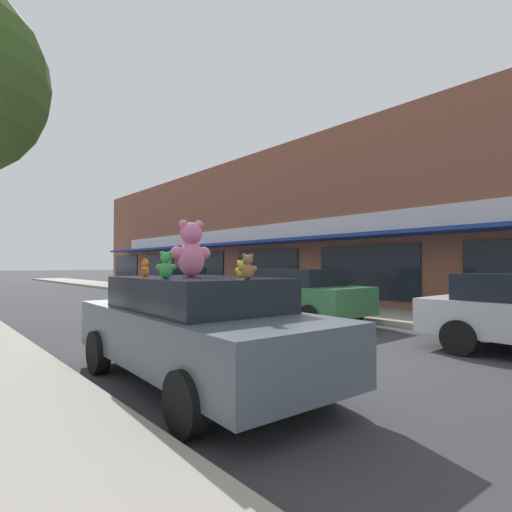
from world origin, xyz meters
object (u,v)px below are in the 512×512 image
(teddy_bear_blue, at_px, (169,269))
(teddy_bear_giant, at_px, (191,249))
(teddy_bear_green, at_px, (166,265))
(parked_car_far_right, at_px, (175,284))
(plush_art_car, at_px, (196,327))
(parked_car_far_center, at_px, (295,293))
(teddy_bear_brown, at_px, (248,267))
(teddy_bear_yellow, at_px, (240,269))
(teddy_bear_orange, at_px, (145,268))

(teddy_bear_blue, bearing_deg, teddy_bear_giant, 102.62)
(teddy_bear_green, xyz_separation_m, teddy_bear_blue, (0.71, 1.27, -0.05))
(teddy_bear_green, relative_size, parked_car_far_right, 0.08)
(plush_art_car, distance_m, teddy_bear_green, 1.08)
(teddy_bear_giant, bearing_deg, parked_car_far_center, -135.28)
(teddy_bear_brown, distance_m, parked_car_far_right, 12.97)
(teddy_bear_brown, xyz_separation_m, parked_car_far_center, (5.51, 4.54, -0.81))
(teddy_bear_brown, distance_m, parked_car_far_center, 7.18)
(teddy_bear_green, xyz_separation_m, parked_car_far_right, (6.14, 10.88, -0.82))
(teddy_bear_green, distance_m, teddy_bear_blue, 1.45)
(teddy_bear_yellow, distance_m, teddy_bear_brown, 0.93)
(teddy_bear_orange, distance_m, teddy_bear_brown, 1.99)
(teddy_bear_brown, height_order, parked_car_far_center, teddy_bear_brown)
(teddy_bear_yellow, bearing_deg, parked_car_far_right, -52.92)
(parked_car_far_center, bearing_deg, teddy_bear_yellow, -143.13)
(teddy_bear_orange, height_order, parked_car_far_right, teddy_bear_orange)
(teddy_bear_yellow, bearing_deg, teddy_bear_green, 59.12)
(parked_car_far_center, bearing_deg, teddy_bear_brown, -140.51)
(parked_car_far_right, bearing_deg, teddy_bear_green, -119.44)
(parked_car_far_center, xyz_separation_m, parked_car_far_right, (0.00, 7.18, 0.01))
(teddy_bear_blue, bearing_deg, teddy_bear_green, 74.30)
(parked_car_far_right, bearing_deg, teddy_bear_blue, -119.47)
(plush_art_car, relative_size, teddy_bear_green, 13.57)
(teddy_bear_yellow, relative_size, teddy_bear_blue, 1.02)
(plush_art_car, bearing_deg, parked_car_far_right, 65.15)
(teddy_bear_brown, xyz_separation_m, parked_car_far_right, (5.51, 11.72, -0.80))
(teddy_bear_yellow, distance_m, parked_car_far_right, 12.05)
(plush_art_car, distance_m, teddy_bear_brown, 1.39)
(plush_art_car, relative_size, teddy_bear_yellow, 19.38)
(teddy_bear_green, bearing_deg, parked_car_far_center, -111.23)
(teddy_bear_green, height_order, teddy_bear_blue, teddy_bear_green)
(teddy_bear_giant, bearing_deg, teddy_bear_brown, 102.24)
(teddy_bear_orange, height_order, parked_car_far_center, teddy_bear_orange)
(teddy_bear_blue, height_order, parked_car_far_center, teddy_bear_blue)
(teddy_bear_giant, xyz_separation_m, teddy_bear_blue, (0.01, 0.71, -0.29))
(teddy_bear_green, bearing_deg, teddy_bear_blue, -81.52)
(plush_art_car, distance_m, teddy_bear_yellow, 1.02)
(parked_car_far_center, bearing_deg, teddy_bear_orange, -156.36)
(teddy_bear_giant, distance_m, parked_car_far_right, 11.72)
(plush_art_car, xyz_separation_m, teddy_bear_blue, (0.11, 1.00, 0.81))
(teddy_bear_brown, bearing_deg, teddy_bear_blue, -53.15)
(teddy_bear_giant, bearing_deg, plush_art_car, 86.36)
(teddy_bear_brown, bearing_deg, teddy_bear_giant, -53.68)
(teddy_bear_giant, relative_size, teddy_bear_orange, 3.16)
(teddy_bear_giant, distance_m, teddy_bear_green, 0.92)
(teddy_bear_brown, bearing_deg, teddy_bear_orange, -39.78)
(teddy_bear_giant, bearing_deg, teddy_bear_orange, -36.22)
(teddy_bear_yellow, xyz_separation_m, teddy_bear_green, (-1.14, 0.05, 0.05))
(teddy_bear_giant, relative_size, teddy_bear_yellow, 3.44)
(teddy_bear_giant, height_order, teddy_bear_blue, teddy_bear_giant)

